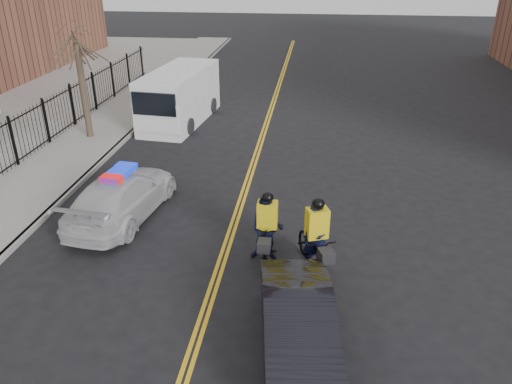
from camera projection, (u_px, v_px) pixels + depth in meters
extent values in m
plane|color=black|center=(214.00, 286.00, 12.59)|extent=(120.00, 120.00, 0.00)
cube|color=yellow|center=(251.00, 164.00, 19.74)|extent=(0.10, 60.00, 0.01)
cube|color=yellow|center=(255.00, 164.00, 19.72)|extent=(0.10, 60.00, 0.01)
cube|color=gray|center=(73.00, 154.00, 20.51)|extent=(3.00, 60.00, 0.15)
cube|color=gray|center=(108.00, 156.00, 20.35)|extent=(0.20, 60.00, 0.15)
cylinder|color=#3C3023|center=(84.00, 92.00, 21.40)|extent=(0.28, 0.28, 4.00)
imported|color=silver|center=(122.00, 196.00, 15.58)|extent=(2.57, 5.13, 1.43)
cube|color=#0C26CC|center=(119.00, 172.00, 15.24)|extent=(0.75, 1.37, 0.16)
imported|color=black|center=(299.00, 328.00, 10.18)|extent=(2.03, 4.38, 1.39)
cube|color=white|center=(180.00, 96.00, 24.13)|extent=(2.81, 6.12, 2.52)
cube|color=white|center=(159.00, 116.00, 21.97)|extent=(2.22, 1.10, 1.31)
cube|color=black|center=(154.00, 104.00, 21.30)|extent=(1.97, 0.32, 0.99)
cylinder|color=black|center=(147.00, 123.00, 23.19)|extent=(0.35, 0.79, 0.77)
cylinder|color=black|center=(189.00, 126.00, 22.77)|extent=(0.35, 0.79, 0.77)
cylinder|color=black|center=(174.00, 103.00, 26.26)|extent=(0.35, 0.79, 0.77)
cylinder|color=black|center=(212.00, 105.00, 25.84)|extent=(0.35, 0.79, 0.77)
imported|color=black|center=(315.00, 250.00, 13.05)|extent=(1.43, 2.25, 1.12)
imported|color=black|center=(316.00, 237.00, 12.87)|extent=(0.81, 0.67, 1.91)
cube|color=yellow|center=(317.00, 223.00, 12.69)|extent=(0.64, 0.54, 0.80)
sphere|color=black|center=(318.00, 204.00, 12.45)|extent=(0.32, 0.32, 0.32)
cube|color=black|center=(326.00, 256.00, 12.26)|extent=(0.46, 0.49, 0.30)
imported|color=black|center=(267.00, 239.00, 13.47)|extent=(0.59, 2.00, 1.20)
imported|color=black|center=(267.00, 229.00, 13.33)|extent=(0.91, 0.71, 1.85)
cube|color=yellow|center=(267.00, 215.00, 13.15)|extent=(0.53, 0.37, 0.78)
sphere|color=black|center=(268.00, 197.00, 12.92)|extent=(0.31, 0.31, 0.31)
cube|color=black|center=(264.00, 246.00, 12.73)|extent=(0.34, 0.39, 0.29)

